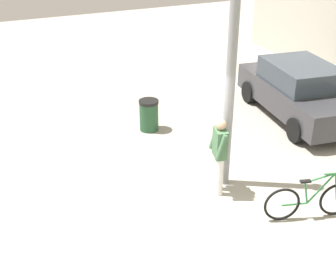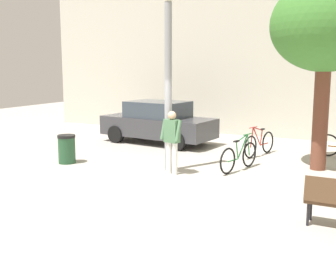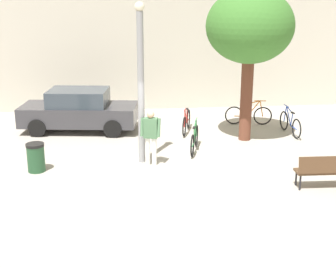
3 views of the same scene
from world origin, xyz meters
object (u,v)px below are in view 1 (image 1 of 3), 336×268
at_px(person_by_lamppost, 219,151).
at_px(parked_car_charcoal, 298,91).
at_px(trash_bin, 149,115).
at_px(bicycle_green, 310,201).
at_px(lamppost, 231,73).

xyz_separation_m(person_by_lamppost, parked_car_charcoal, (-2.40, 3.89, -0.19)).
height_order(person_by_lamppost, trash_bin, person_by_lamppost).
relative_size(person_by_lamppost, bicycle_green, 0.95).
relative_size(lamppost, trash_bin, 5.64).
height_order(person_by_lamppost, parked_car_charcoal, person_by_lamppost).
bearing_deg(person_by_lamppost, trash_bin, -176.73).
bearing_deg(person_by_lamppost, parked_car_charcoal, 121.68).
bearing_deg(lamppost, parked_car_charcoal, 120.97).
relative_size(bicycle_green, parked_car_charcoal, 0.40).
height_order(bicycle_green, trash_bin, bicycle_green).
height_order(bicycle_green, parked_car_charcoal, parked_car_charcoal).
bearing_deg(trash_bin, person_by_lamppost, 3.27).
bearing_deg(bicycle_green, parked_car_charcoal, 144.90).
height_order(lamppost, bicycle_green, lamppost).
distance_m(person_by_lamppost, bicycle_green, 1.97).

